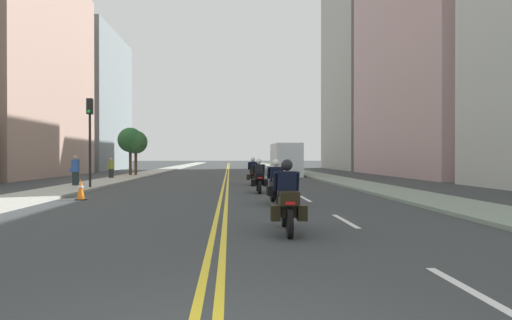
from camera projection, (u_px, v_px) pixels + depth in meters
The scene contains 21 objects.
ground_plane at pixel (228, 171), 51.03m from camera, with size 264.00×264.00×0.00m, color #35383A.
sidewalk_left at pixel (161, 171), 50.56m from camera, with size 2.62×144.00×0.12m, color #A3A399.
sidewalk_right at pixel (293, 170), 51.50m from camera, with size 2.62×144.00×0.12m, color gray.
centreline_yellow_inner at pixel (227, 171), 51.02m from camera, with size 0.12×132.00×0.01m, color yellow.
centreline_yellow_outer at pixel (229, 171), 51.04m from camera, with size 0.12×132.00×0.01m, color yellow.
lane_dashes_white at pixel (270, 179), 32.26m from camera, with size 0.14×56.40×0.01m.
building_left_1 at pixel (4, 71), 36.53m from camera, with size 9.38×17.99×17.83m.
building_right_1 at pixel (422, 25), 38.38m from camera, with size 6.42×20.08×26.67m.
building_left_2 at pixel (83, 102), 55.23m from camera, with size 8.79×15.97×17.29m.
building_right_2 at pixel (366, 73), 57.67m from camera, with size 8.79×16.28×25.72m.
motorcycle_0 at pixel (287, 203), 9.52m from camera, with size 0.78×2.17×1.62m.
motorcycle_1 at pixel (276, 186), 15.31m from camera, with size 0.78×2.12×1.58m.
motorcycle_2 at pixel (259, 179), 20.25m from camera, with size 0.76×2.11×1.59m.
motorcycle_3 at pixel (253, 174), 25.69m from camera, with size 0.77×2.14×1.65m.
traffic_cone_0 at pixel (81, 190), 16.83m from camera, with size 0.38×0.38×0.80m.
traffic_light_near at pixel (90, 127), 22.17m from camera, with size 0.28×0.38×4.65m.
pedestrian_0 at pixel (75, 171), 23.71m from camera, with size 0.50×0.29×1.75m.
pedestrian_1 at pixel (111, 168), 31.99m from camera, with size 0.40×0.42×1.61m.
street_tree_0 at pixel (136, 142), 37.24m from camera, with size 1.99×1.99×3.93m.
street_tree_1 at pixel (130, 140), 37.16m from camera, with size 2.11×2.11×4.17m.
parked_truck at pixel (285, 161), 37.99m from camera, with size 2.20×6.50×2.80m.
Camera 1 is at (0.24, -3.13, 1.67)m, focal length 30.53 mm.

